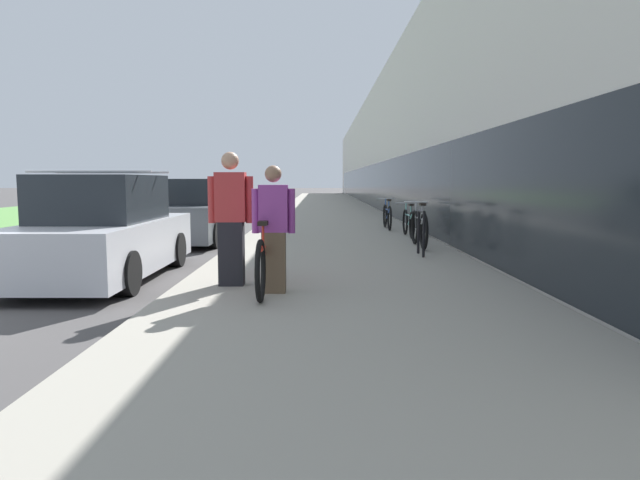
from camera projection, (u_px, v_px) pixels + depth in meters
The scene contains 12 objects.
sidewalk_slab at pixel (327, 211), 26.93m from camera, with size 4.64×70.00×0.13m.
storefront_facade at pixel (446, 153), 34.58m from camera, with size 10.01×70.00×6.41m.
lawn_strip at pixel (67, 208), 30.87m from camera, with size 7.72×70.00×0.03m.
tandem_bicycle at pixel (266, 258), 7.35m from camera, with size 0.52×2.57×0.91m.
person_rider at pixel (272, 229), 6.99m from camera, with size 0.53×0.21×1.57m.
person_bystander at pixel (229, 219), 7.47m from camera, with size 0.60×0.23×1.75m.
bike_rack_hoop at pixel (419, 228), 10.52m from camera, with size 0.05×0.60×0.84m.
cruiser_bike_nearest at pixel (418, 228), 11.86m from camera, with size 0.52×1.82×0.94m.
cruiser_bike_middle at pixel (407, 222), 14.05m from camera, with size 0.52×1.72×0.83m.
cruiser_bike_farthest at pixel (386, 216), 16.33m from camera, with size 0.52×1.77×0.87m.
parked_sedan_curbside at pixel (102, 233), 8.71m from camera, with size 1.81×4.28×1.66m.
vintage_roadster_curbside at pixel (186, 214), 13.87m from camera, with size 1.88×4.16×1.55m.
Camera 1 is at (5.65, -5.92, 1.51)m, focal length 32.00 mm.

